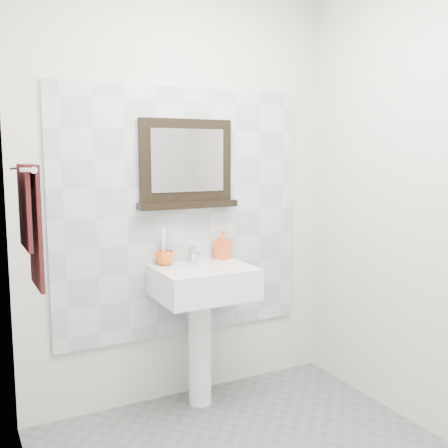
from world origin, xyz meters
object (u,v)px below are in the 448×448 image
at_px(toothbrush_cup, 165,258).
at_px(soap_dispenser, 223,245).
at_px(pedestal_sink, 203,297).
at_px(framed_mirror, 186,166).
at_px(hand_towel, 31,217).

distance_m(toothbrush_cup, soap_dispenser, 0.39).
distance_m(pedestal_sink, framed_mirror, 0.78).
relative_size(toothbrush_cup, framed_mirror, 0.17).
bearing_deg(soap_dispenser, toothbrush_cup, 159.20).
distance_m(soap_dispenser, hand_towel, 1.28).
relative_size(framed_mirror, hand_towel, 1.13).
bearing_deg(pedestal_sink, hand_towel, -164.33).
height_order(toothbrush_cup, hand_towel, hand_towel).
bearing_deg(pedestal_sink, soap_dispenser, 34.81).
bearing_deg(hand_towel, pedestal_sink, 15.67).
xyz_separation_m(toothbrush_cup, soap_dispenser, (0.38, 0.01, 0.05)).
xyz_separation_m(pedestal_sink, soap_dispenser, (0.21, 0.14, 0.27)).
height_order(soap_dispenser, framed_mirror, framed_mirror).
relative_size(toothbrush_cup, hand_towel, 0.20).
xyz_separation_m(toothbrush_cup, hand_towel, (-0.79, -0.41, 0.33)).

